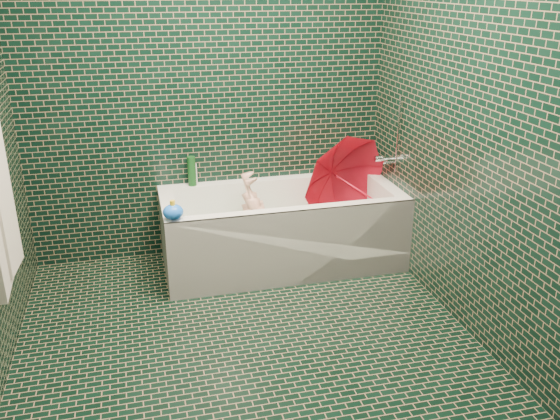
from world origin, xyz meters
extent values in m
plane|color=black|center=(0.00, 0.00, 0.00)|extent=(2.80, 2.80, 0.00)
plane|color=black|center=(0.00, 1.40, 1.25)|extent=(2.80, 0.00, 2.80)
plane|color=black|center=(0.00, -1.40, 1.25)|extent=(2.80, 0.00, 2.80)
plane|color=black|center=(1.30, 0.00, 1.25)|extent=(0.00, 2.80, 2.80)
cube|color=white|center=(0.45, 1.02, 0.07)|extent=(1.70, 0.75, 0.15)
cube|color=white|center=(0.45, 1.35, 0.35)|extent=(1.70, 0.10, 0.40)
cube|color=white|center=(0.45, 0.70, 0.35)|extent=(1.70, 0.10, 0.40)
cube|color=white|center=(1.25, 1.02, 0.35)|extent=(0.10, 0.55, 0.40)
cube|color=white|center=(-0.35, 1.02, 0.35)|extent=(0.10, 0.55, 0.40)
cube|color=white|center=(0.45, 0.66, 0.28)|extent=(1.70, 0.02, 0.55)
cube|color=green|center=(0.45, 1.02, 0.16)|extent=(1.35, 0.47, 0.01)
cube|color=silver|center=(0.45, 1.02, 0.30)|extent=(1.48, 0.53, 0.00)
cylinder|color=silver|center=(1.28, 1.02, 0.73)|extent=(0.14, 0.05, 0.05)
cylinder|color=silver|center=(1.20, 1.08, 0.73)|extent=(0.05, 0.04, 0.04)
cylinder|color=silver|center=(1.27, 0.92, 0.95)|extent=(0.01, 0.01, 0.55)
imported|color=#DB9E88|center=(0.29, 0.99, 0.31)|extent=(0.84, 0.38, 0.36)
imported|color=red|center=(0.99, 1.00, 0.55)|extent=(1.07, 0.97, 0.97)
imported|color=white|center=(1.25, 1.36, 0.55)|extent=(0.12, 0.12, 0.28)
imported|color=#551D6D|center=(1.19, 1.32, 0.55)|extent=(0.10, 0.10, 0.19)
imported|color=#124018|center=(1.24, 1.35, 0.55)|extent=(0.15, 0.15, 0.15)
cylinder|color=#124018|center=(1.01, 1.31, 0.67)|extent=(0.07, 0.07, 0.24)
cylinder|color=silver|center=(1.25, 1.36, 0.64)|extent=(0.06, 0.06, 0.19)
cylinder|color=#124018|center=(-0.15, 1.34, 0.66)|extent=(0.08, 0.08, 0.22)
cylinder|color=white|center=(-0.13, 1.36, 0.63)|extent=(0.06, 0.06, 0.15)
ellipsoid|color=yellow|center=(1.00, 1.33, 0.59)|extent=(0.10, 0.09, 0.07)
sphere|color=yellow|center=(1.03, 1.32, 0.63)|extent=(0.05, 0.05, 0.05)
cone|color=orange|center=(1.06, 1.32, 0.62)|extent=(0.02, 0.02, 0.02)
ellipsoid|color=blue|center=(-0.34, 0.70, 0.60)|extent=(0.14, 0.12, 0.10)
cylinder|color=yellow|center=(-0.34, 0.70, 0.66)|extent=(0.03, 0.03, 0.04)
camera|label=1|loc=(-0.54, -2.81, 1.98)|focal=38.00mm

